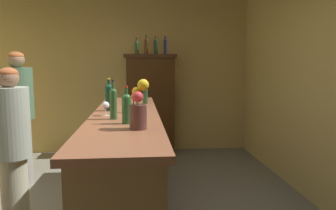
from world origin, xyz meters
TOP-DOWN VIEW (x-y plane):
  - wall_back at (0.00, 3.08)m, footprint 4.98×0.12m
  - bar_counter at (0.36, 0.35)m, footprint 0.64×3.06m
  - display_cabinet at (0.69, 2.80)m, footprint 0.89×0.37m
  - wine_bottle_malbec at (0.19, 0.57)m, footprint 0.08×0.08m
  - wine_bottle_pinot at (0.27, 0.03)m, footprint 0.06×0.06m
  - wine_bottle_syrah at (0.57, 1.14)m, footprint 0.06×0.06m
  - wine_bottle_rose at (0.39, -0.20)m, footprint 0.08×0.08m
  - wine_glass_front at (0.37, 0.41)m, footprint 0.07×0.07m
  - wine_glass_mid at (0.18, 0.23)m, footprint 0.07×0.07m
  - flower_arrangement at (0.49, -0.43)m, footprint 0.15×0.14m
  - cheese_plate at (0.47, 0.92)m, footprint 0.19×0.19m
  - display_bottle_left at (0.47, 2.80)m, footprint 0.07×0.07m
  - display_bottle_midleft at (0.63, 2.80)m, footprint 0.06×0.06m
  - display_bottle_center at (0.79, 2.80)m, footprint 0.07×0.07m
  - display_bottle_midright at (0.96, 2.80)m, footprint 0.06×0.06m
  - patron_tall at (-1.02, 1.43)m, footprint 0.37×0.37m
  - patron_by_cabinet at (-1.24, 2.08)m, footprint 0.31×0.31m
  - patron_near_entrance at (-0.58, -0.03)m, footprint 0.31×0.31m

SIDE VIEW (x-z plane):
  - bar_counter at x=0.36m, z-range 0.00..1.08m
  - patron_near_entrance at x=-0.58m, z-range 0.08..1.61m
  - patron_by_cabinet at x=-1.24m, z-range 0.08..1.61m
  - display_cabinet at x=0.69m, z-range 0.04..1.76m
  - patron_tall at x=-1.02m, z-range 0.08..1.80m
  - cheese_plate at x=0.47m, z-range 1.08..1.09m
  - wine_glass_front at x=0.37m, z-range 1.10..1.23m
  - wine_glass_mid at x=0.18m, z-range 1.10..1.24m
  - wine_bottle_syrah at x=0.57m, z-range 1.06..1.36m
  - wine_bottle_rose at x=0.39m, z-range 1.06..1.37m
  - wine_bottle_pinot at x=0.27m, z-range 1.06..1.40m
  - wine_bottle_malbec at x=0.19m, z-range 1.06..1.40m
  - flower_arrangement at x=0.49m, z-range 1.05..1.42m
  - wall_back at x=0.00m, z-range 0.00..2.81m
  - display_bottle_left at x=0.47m, z-range 1.71..1.98m
  - display_bottle_center at x=0.79m, z-range 1.70..2.02m
  - display_bottle_midleft at x=0.63m, z-range 1.71..2.02m
  - display_bottle_midright at x=0.96m, z-range 1.70..2.03m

